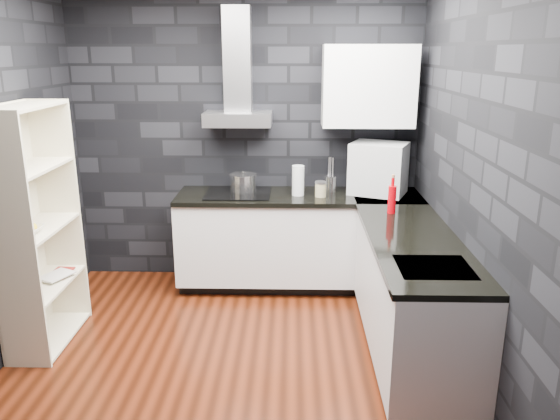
{
  "coord_description": "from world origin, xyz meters",
  "views": [
    {
      "loc": [
        0.45,
        -3.47,
        2.15
      ],
      "look_at": [
        0.35,
        0.45,
        1.0
      ],
      "focal_mm": 35.0,
      "sensor_mm": 36.0,
      "label": 1
    }
  ],
  "objects_px": {
    "glass_vase": "(298,181)",
    "red_bottle": "(392,200)",
    "appliance_garage": "(378,169)",
    "bookshelf": "(37,229)",
    "pot": "(243,183)",
    "utensil_crock": "(330,184)",
    "storage_jar": "(321,190)",
    "fruit_bowl": "(28,230)"
  },
  "relations": [
    {
      "from": "glass_vase",
      "to": "red_bottle",
      "type": "xyz_separation_m",
      "value": [
        0.74,
        -0.54,
        -0.02
      ]
    },
    {
      "from": "appliance_garage",
      "to": "bookshelf",
      "type": "relative_size",
      "value": 0.26
    },
    {
      "from": "red_bottle",
      "to": "pot",
      "type": "bearing_deg",
      "value": 152.56
    },
    {
      "from": "utensil_crock",
      "to": "red_bottle",
      "type": "bearing_deg",
      "value": -56.75
    },
    {
      "from": "storage_jar",
      "to": "bookshelf",
      "type": "bearing_deg",
      "value": -155.59
    },
    {
      "from": "storage_jar",
      "to": "utensil_crock",
      "type": "xyz_separation_m",
      "value": [
        0.1,
        0.19,
        0.01
      ]
    },
    {
      "from": "utensil_crock",
      "to": "appliance_garage",
      "type": "relative_size",
      "value": 0.31
    },
    {
      "from": "storage_jar",
      "to": "fruit_bowl",
      "type": "height_order",
      "value": "storage_jar"
    },
    {
      "from": "fruit_bowl",
      "to": "red_bottle",
      "type": "bearing_deg",
      "value": 12.72
    },
    {
      "from": "utensil_crock",
      "to": "appliance_garage",
      "type": "xyz_separation_m",
      "value": [
        0.43,
        -0.06,
        0.15
      ]
    },
    {
      "from": "pot",
      "to": "bookshelf",
      "type": "bearing_deg",
      "value": -141.84
    },
    {
      "from": "glass_vase",
      "to": "appliance_garage",
      "type": "distance_m",
      "value": 0.73
    },
    {
      "from": "pot",
      "to": "glass_vase",
      "type": "xyz_separation_m",
      "value": [
        0.5,
        -0.1,
        0.05
      ]
    },
    {
      "from": "utensil_crock",
      "to": "red_bottle",
      "type": "xyz_separation_m",
      "value": [
        0.45,
        -0.68,
        0.04
      ]
    },
    {
      "from": "glass_vase",
      "to": "red_bottle",
      "type": "distance_m",
      "value": 0.92
    },
    {
      "from": "pot",
      "to": "fruit_bowl",
      "type": "bearing_deg",
      "value": -138.61
    },
    {
      "from": "red_bottle",
      "to": "fruit_bowl",
      "type": "height_order",
      "value": "red_bottle"
    },
    {
      "from": "fruit_bowl",
      "to": "pot",
      "type": "bearing_deg",
      "value": 41.39
    },
    {
      "from": "utensil_crock",
      "to": "fruit_bowl",
      "type": "relative_size",
      "value": 0.74
    },
    {
      "from": "pot",
      "to": "utensil_crock",
      "type": "distance_m",
      "value": 0.8
    },
    {
      "from": "pot",
      "to": "fruit_bowl",
      "type": "relative_size",
      "value": 1.21
    },
    {
      "from": "pot",
      "to": "appliance_garage",
      "type": "bearing_deg",
      "value": -1.0
    },
    {
      "from": "pot",
      "to": "red_bottle",
      "type": "relative_size",
      "value": 1.07
    },
    {
      "from": "glass_vase",
      "to": "appliance_garage",
      "type": "bearing_deg",
      "value": 6.37
    },
    {
      "from": "red_bottle",
      "to": "bookshelf",
      "type": "distance_m",
      "value": 2.7
    },
    {
      "from": "glass_vase",
      "to": "bookshelf",
      "type": "height_order",
      "value": "bookshelf"
    },
    {
      "from": "storage_jar",
      "to": "appliance_garage",
      "type": "bearing_deg",
      "value": 13.91
    },
    {
      "from": "appliance_garage",
      "to": "red_bottle",
      "type": "bearing_deg",
      "value": -65.64
    },
    {
      "from": "bookshelf",
      "to": "fruit_bowl",
      "type": "height_order",
      "value": "bookshelf"
    },
    {
      "from": "appliance_garage",
      "to": "bookshelf",
      "type": "distance_m",
      "value": 2.86
    },
    {
      "from": "bookshelf",
      "to": "pot",
      "type": "bearing_deg",
      "value": 52.36
    },
    {
      "from": "bookshelf",
      "to": "appliance_garage",
      "type": "bearing_deg",
      "value": 36.63
    },
    {
      "from": "red_bottle",
      "to": "bookshelf",
      "type": "relative_size",
      "value": 0.12
    },
    {
      "from": "pot",
      "to": "red_bottle",
      "type": "xyz_separation_m",
      "value": [
        1.24,
        -0.64,
        0.03
      ]
    },
    {
      "from": "storage_jar",
      "to": "fruit_bowl",
      "type": "bearing_deg",
      "value": -152.63
    },
    {
      "from": "glass_vase",
      "to": "storage_jar",
      "type": "distance_m",
      "value": 0.22
    },
    {
      "from": "bookshelf",
      "to": "utensil_crock",
      "type": "bearing_deg",
      "value": 41.62
    },
    {
      "from": "pot",
      "to": "utensil_crock",
      "type": "xyz_separation_m",
      "value": [
        0.8,
        0.04,
        -0.01
      ]
    },
    {
      "from": "bookshelf",
      "to": "fruit_bowl",
      "type": "xyz_separation_m",
      "value": [
        0.0,
        -0.13,
        0.04
      ]
    },
    {
      "from": "pot",
      "to": "appliance_garage",
      "type": "relative_size",
      "value": 0.5
    },
    {
      "from": "glass_vase",
      "to": "storage_jar",
      "type": "xyz_separation_m",
      "value": [
        0.2,
        -0.05,
        -0.07
      ]
    },
    {
      "from": "utensil_crock",
      "to": "appliance_garage",
      "type": "height_order",
      "value": "appliance_garage"
    }
  ]
}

